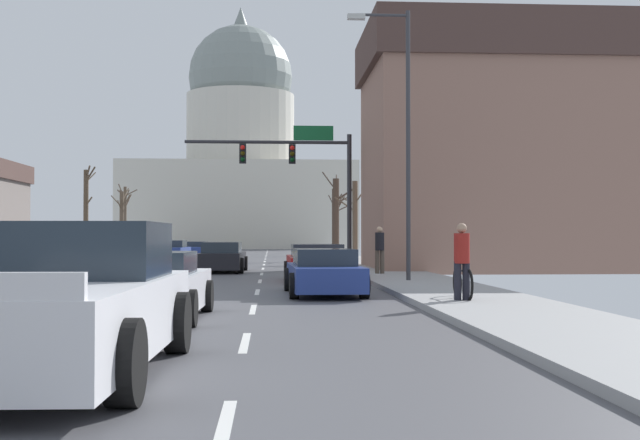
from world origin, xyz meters
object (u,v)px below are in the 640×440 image
(pedestrian_01, at_px, (380,247))
(sedan_oncoming_00, at_px, (171,252))
(sedan_near_00, at_px, (222,258))
(signal_gantry, at_px, (303,166))
(pickup_truck_near_04, at_px, (65,305))
(bicycle_parked, at_px, (463,283))
(sedan_near_02, at_px, (324,273))
(sedan_near_01, at_px, (316,264))
(sedan_near_03, at_px, (148,287))
(pedestrian_00, at_px, (462,257))
(street_lamp_right, at_px, (401,123))
(sedan_oncoming_01, at_px, (196,249))

(pedestrian_01, bearing_deg, sedan_oncoming_00, 118.52)
(sedan_near_00, relative_size, sedan_oncoming_00, 1.06)
(sedan_oncoming_00, bearing_deg, signal_gantry, -52.54)
(pickup_truck_near_04, height_order, bicycle_parked, pickup_truck_near_04)
(sedan_near_00, distance_m, sedan_oncoming_00, 13.94)
(sedan_near_02, relative_size, bicycle_parked, 2.66)
(sedan_near_01, height_order, pedestrian_01, pedestrian_01)
(sedan_near_03, xyz_separation_m, pedestrian_00, (6.39, 2.24, 0.48))
(pedestrian_00, relative_size, bicycle_parked, 0.94)
(street_lamp_right, height_order, sedan_oncoming_01, street_lamp_right)
(sedan_oncoming_01, distance_m, pedestrian_00, 43.59)
(street_lamp_right, distance_m, sedan_oncoming_00, 25.07)
(sedan_near_01, bearing_deg, pedestrian_00, -75.50)
(pedestrian_00, bearing_deg, sedan_near_00, 109.94)
(sedan_oncoming_00, distance_m, bicycle_parked, 31.60)
(pedestrian_00, bearing_deg, signal_gantry, 97.18)
(sedan_near_00, relative_size, pedestrian_00, 2.78)
(street_lamp_right, bearing_deg, sedan_near_02, -123.36)
(sedan_near_02, bearing_deg, sedan_near_01, 88.60)
(pickup_truck_near_04, bearing_deg, pedestrian_00, 51.42)
(sedan_near_02, height_order, sedan_oncoming_00, sedan_oncoming_00)
(sedan_near_02, bearing_deg, sedan_oncoming_01, 100.11)
(sedan_near_01, bearing_deg, street_lamp_right, -39.42)
(sedan_near_03, relative_size, pedestrian_01, 2.60)
(sedan_near_00, distance_m, pedestrian_00, 18.17)
(sedan_near_00, height_order, pedestrian_00, pedestrian_00)
(signal_gantry, relative_size, pickup_truck_near_04, 1.42)
(pickup_truck_near_04, bearing_deg, bicycle_parked, 52.63)
(sedan_near_00, height_order, pedestrian_01, pedestrian_01)
(signal_gantry, bearing_deg, pickup_truck_near_04, -97.46)
(sedan_near_01, relative_size, pedestrian_01, 2.68)
(signal_gantry, distance_m, pedestrian_01, 9.68)
(sedan_near_02, distance_m, pickup_truck_near_04, 12.41)
(sedan_near_02, distance_m, pedestrian_00, 4.72)
(sedan_near_00, height_order, sedan_near_01, sedan_near_00)
(sedan_near_01, bearing_deg, pickup_truck_near_04, -101.96)
(sedan_near_03, distance_m, pedestrian_00, 6.79)
(street_lamp_right, distance_m, sedan_near_00, 11.92)
(sedan_near_02, xyz_separation_m, pedestrian_01, (2.63, 8.53, 0.55))
(signal_gantry, distance_m, sedan_near_01, 11.67)
(sedan_near_02, height_order, pickup_truck_near_04, pickup_truck_near_04)
(sedan_near_01, distance_m, sedan_oncoming_00, 21.76)
(pedestrian_00, bearing_deg, sedan_oncoming_00, 108.13)
(sedan_near_02, height_order, sedan_near_03, sedan_near_03)
(sedan_near_00, xyz_separation_m, sedan_near_03, (-0.20, -19.32, -0.00))
(sedan_near_00, distance_m, bicycle_parked, 17.70)
(sedan_near_03, height_order, sedan_oncoming_01, sedan_near_03)
(pickup_truck_near_04, bearing_deg, sedan_near_03, 89.70)
(sedan_oncoming_00, distance_m, pedestrian_00, 32.09)
(sedan_oncoming_01, bearing_deg, sedan_oncoming_00, -91.62)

